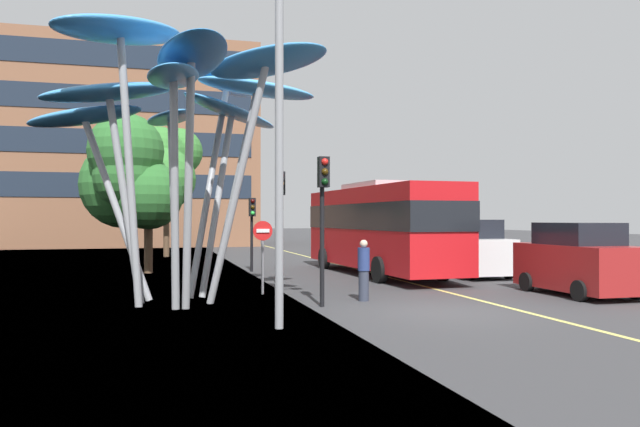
% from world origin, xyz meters
% --- Properties ---
extents(ground, '(120.00, 240.00, 0.10)m').
position_xyz_m(ground, '(-0.69, 0.00, -0.05)').
color(ground, '#38383A').
extents(red_bus, '(3.10, 11.29, 3.78)m').
position_xyz_m(red_bus, '(2.01, 9.84, 2.07)').
color(red_bus, red).
rests_on(red_bus, ground).
extents(leaf_sculpture, '(8.60, 9.45, 7.75)m').
position_xyz_m(leaf_sculpture, '(-6.18, 3.69, 5.71)').
color(leaf_sculpture, '#9EA0A5').
rests_on(leaf_sculpture, ground).
extents(traffic_light_kerb_near, '(0.28, 0.42, 3.94)m').
position_xyz_m(traffic_light_kerb_near, '(-2.65, 1.51, 2.84)').
color(traffic_light_kerb_near, black).
rests_on(traffic_light_kerb_near, ground).
extents(traffic_light_kerb_far, '(0.28, 0.42, 3.92)m').
position_xyz_m(traffic_light_kerb_far, '(-2.74, 6.70, 2.83)').
color(traffic_light_kerb_far, black).
rests_on(traffic_light_kerb_far, ground).
extents(traffic_light_island_mid, '(0.28, 0.42, 3.20)m').
position_xyz_m(traffic_light_island_mid, '(-2.81, 12.57, 2.33)').
color(traffic_light_island_mid, black).
rests_on(traffic_light_island_mid, ground).
extents(car_parked_near, '(2.06, 4.10, 2.19)m').
position_xyz_m(car_parked_near, '(5.49, 1.96, 1.04)').
color(car_parked_near, maroon).
rests_on(car_parked_near, ground).
extents(car_parked_mid, '(2.09, 4.20, 2.27)m').
position_xyz_m(car_parked_mid, '(5.26, 8.21, 1.07)').
color(car_parked_mid, silver).
rests_on(car_parked_mid, ground).
extents(street_lamp, '(1.62, 0.44, 8.38)m').
position_xyz_m(street_lamp, '(-4.03, -1.25, 5.27)').
color(street_lamp, gray).
rests_on(street_lamp, ground).
extents(tree_pavement_near, '(4.26, 4.87, 6.57)m').
position_xyz_m(tree_pavement_near, '(-7.92, 12.67, 4.01)').
color(tree_pavement_near, brown).
rests_on(tree_pavement_near, ground).
extents(tree_pavement_far, '(4.57, 5.11, 7.92)m').
position_xyz_m(tree_pavement_far, '(-6.31, 24.30, 5.56)').
color(tree_pavement_far, brown).
rests_on(tree_pavement_far, ground).
extents(pedestrian, '(0.34, 0.34, 1.72)m').
position_xyz_m(pedestrian, '(-1.22, 2.40, 0.87)').
color(pedestrian, '#2D3342').
rests_on(pedestrian, ground).
extents(no_entry_sign, '(0.60, 0.12, 2.25)m').
position_xyz_m(no_entry_sign, '(-3.71, 4.64, 1.51)').
color(no_entry_sign, gray).
rests_on(no_entry_sign, ground).
extents(backdrop_building, '(25.67, 10.88, 16.65)m').
position_xyz_m(backdrop_building, '(-11.41, 40.96, 8.33)').
color(backdrop_building, brown).
rests_on(backdrop_building, ground).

